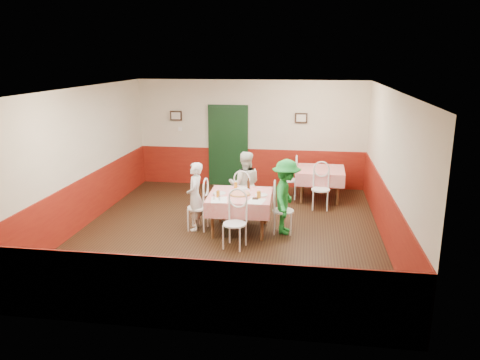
# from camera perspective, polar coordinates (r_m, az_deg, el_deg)

# --- Properties ---
(floor) EXTENTS (7.00, 7.00, 0.00)m
(floor) POSITION_cam_1_polar(r_m,az_deg,el_deg) (9.36, -1.39, -6.33)
(floor) COLOR black
(floor) RESTS_ON ground
(ceiling) EXTENTS (7.00, 7.00, 0.00)m
(ceiling) POSITION_cam_1_polar(r_m,az_deg,el_deg) (8.75, -1.51, 11.04)
(ceiling) COLOR white
(ceiling) RESTS_ON back_wall
(back_wall) EXTENTS (6.00, 0.10, 2.80)m
(back_wall) POSITION_cam_1_polar(r_m,az_deg,el_deg) (12.35, 1.33, 5.63)
(back_wall) COLOR beige
(back_wall) RESTS_ON ground
(front_wall) EXTENTS (6.00, 0.10, 2.80)m
(front_wall) POSITION_cam_1_polar(r_m,az_deg,el_deg) (5.67, -7.50, -5.76)
(front_wall) COLOR beige
(front_wall) RESTS_ON ground
(left_wall) EXTENTS (0.10, 7.00, 2.80)m
(left_wall) POSITION_cam_1_polar(r_m,az_deg,el_deg) (9.90, -18.83, 2.51)
(left_wall) COLOR beige
(left_wall) RESTS_ON ground
(right_wall) EXTENTS (0.10, 7.00, 2.80)m
(right_wall) POSITION_cam_1_polar(r_m,az_deg,el_deg) (8.95, 17.85, 1.34)
(right_wall) COLOR beige
(right_wall) RESTS_ON ground
(wainscot_back) EXTENTS (6.00, 0.03, 1.00)m
(wainscot_back) POSITION_cam_1_polar(r_m,az_deg,el_deg) (12.51, 1.30, 1.55)
(wainscot_back) COLOR maroon
(wainscot_back) RESTS_ON ground
(wainscot_front) EXTENTS (6.00, 0.03, 1.00)m
(wainscot_front) POSITION_cam_1_polar(r_m,az_deg,el_deg) (6.06, -7.17, -13.70)
(wainscot_front) COLOR maroon
(wainscot_front) RESTS_ON ground
(wainscot_left) EXTENTS (0.03, 7.00, 1.00)m
(wainscot_left) POSITION_cam_1_polar(r_m,az_deg,el_deg) (10.12, -18.33, -2.47)
(wainscot_left) COLOR maroon
(wainscot_left) RESTS_ON ground
(wainscot_right) EXTENTS (0.03, 7.00, 1.00)m
(wainscot_right) POSITION_cam_1_polar(r_m,az_deg,el_deg) (9.19, 17.31, -4.12)
(wainscot_right) COLOR maroon
(wainscot_right) RESTS_ON ground
(door) EXTENTS (0.96, 0.06, 2.10)m
(door) POSITION_cam_1_polar(r_m,az_deg,el_deg) (12.45, -1.46, 4.07)
(door) COLOR black
(door) RESTS_ON ground
(picture_left) EXTENTS (0.32, 0.03, 0.26)m
(picture_left) POSITION_cam_1_polar(r_m,az_deg,el_deg) (12.64, -7.81, 7.77)
(picture_left) COLOR black
(picture_left) RESTS_ON back_wall
(picture_right) EXTENTS (0.32, 0.03, 0.26)m
(picture_right) POSITION_cam_1_polar(r_m,az_deg,el_deg) (12.15, 7.46, 7.50)
(picture_right) COLOR black
(picture_right) RESTS_ON back_wall
(thermostat) EXTENTS (0.10, 0.03, 0.10)m
(thermostat) POSITION_cam_1_polar(r_m,az_deg,el_deg) (12.66, -7.31, 6.20)
(thermostat) COLOR white
(thermostat) RESTS_ON back_wall
(main_table) EXTENTS (1.26, 1.26, 0.77)m
(main_table) POSITION_cam_1_polar(r_m,az_deg,el_deg) (9.29, 0.00, -4.03)
(main_table) COLOR red
(main_table) RESTS_ON ground
(second_table) EXTENTS (1.15, 1.15, 0.77)m
(second_table) POSITION_cam_1_polar(r_m,az_deg,el_deg) (11.50, 9.72, -0.51)
(second_table) COLOR red
(second_table) RESTS_ON ground
(chair_left) EXTENTS (0.44, 0.44, 0.90)m
(chair_left) POSITION_cam_1_polar(r_m,az_deg,el_deg) (9.40, -5.16, -3.38)
(chair_left) COLOR white
(chair_left) RESTS_ON ground
(chair_right) EXTENTS (0.43, 0.43, 0.90)m
(chair_right) POSITION_cam_1_polar(r_m,az_deg,el_deg) (9.21, 5.27, -3.76)
(chair_right) COLOR white
(chair_right) RESTS_ON ground
(chair_far) EXTENTS (0.50, 0.50, 0.90)m
(chair_far) POSITION_cam_1_polar(r_m,az_deg,el_deg) (10.07, 0.56, -2.06)
(chair_far) COLOR white
(chair_far) RESTS_ON ground
(chair_near) EXTENTS (0.50, 0.50, 0.90)m
(chair_near) POSITION_cam_1_polar(r_m,az_deg,el_deg) (8.47, -0.66, -5.40)
(chair_near) COLOR white
(chair_near) RESTS_ON ground
(chair_second_a) EXTENTS (0.43, 0.43, 0.90)m
(chair_second_a) POSITION_cam_1_polar(r_m,az_deg,el_deg) (11.48, 5.99, -0.01)
(chair_second_a) COLOR white
(chair_second_a) RESTS_ON ground
(chair_second_b) EXTENTS (0.43, 0.43, 0.90)m
(chair_second_b) POSITION_cam_1_polar(r_m,az_deg,el_deg) (10.76, 9.80, -1.17)
(chair_second_b) COLOR white
(chair_second_b) RESTS_ON ground
(pizza) EXTENTS (0.41, 0.41, 0.03)m
(pizza) POSITION_cam_1_polar(r_m,az_deg,el_deg) (9.14, -0.06, -1.72)
(pizza) COLOR #B74723
(pizza) RESTS_ON main_table
(plate_left) EXTENTS (0.26, 0.26, 0.01)m
(plate_left) POSITION_cam_1_polar(r_m,az_deg,el_deg) (9.22, -2.49, -1.63)
(plate_left) COLOR white
(plate_left) RESTS_ON main_table
(plate_right) EXTENTS (0.26, 0.26, 0.01)m
(plate_right) POSITION_cam_1_polar(r_m,az_deg,el_deg) (9.12, 2.60, -1.83)
(plate_right) COLOR white
(plate_right) RESTS_ON main_table
(plate_far) EXTENTS (0.26, 0.26, 0.01)m
(plate_far) POSITION_cam_1_polar(r_m,az_deg,el_deg) (9.55, 0.35, -1.04)
(plate_far) COLOR white
(plate_far) RESTS_ON main_table
(glass_a) EXTENTS (0.07, 0.07, 0.13)m
(glass_a) POSITION_cam_1_polar(r_m,az_deg,el_deg) (8.97, -2.69, -1.73)
(glass_a) COLOR #BF7219
(glass_a) RESTS_ON main_table
(glass_b) EXTENTS (0.08, 0.08, 0.14)m
(glass_b) POSITION_cam_1_polar(r_m,az_deg,el_deg) (8.90, 2.31, -1.80)
(glass_b) COLOR #BF7219
(glass_b) RESTS_ON main_table
(glass_c) EXTENTS (0.07, 0.07, 0.13)m
(glass_c) POSITION_cam_1_polar(r_m,az_deg,el_deg) (9.56, -0.51, -0.66)
(glass_c) COLOR #BF7219
(glass_c) RESTS_ON main_table
(beer_bottle) EXTENTS (0.06, 0.06, 0.21)m
(beer_bottle) POSITION_cam_1_polar(r_m,az_deg,el_deg) (9.52, 1.04, -0.48)
(beer_bottle) COLOR #381C0A
(beer_bottle) RESTS_ON main_table
(shaker_a) EXTENTS (0.04, 0.04, 0.09)m
(shaker_a) POSITION_cam_1_polar(r_m,az_deg,el_deg) (8.82, -3.20, -2.15)
(shaker_a) COLOR silver
(shaker_a) RESTS_ON main_table
(shaker_b) EXTENTS (0.04, 0.04, 0.09)m
(shaker_b) POSITION_cam_1_polar(r_m,az_deg,el_deg) (8.77, -2.52, -2.24)
(shaker_b) COLOR silver
(shaker_b) RESTS_ON main_table
(shaker_c) EXTENTS (0.04, 0.04, 0.09)m
(shaker_c) POSITION_cam_1_polar(r_m,az_deg,el_deg) (8.90, -3.20, -2.00)
(shaker_c) COLOR #B23319
(shaker_c) RESTS_ON main_table
(menu_left) EXTENTS (0.36, 0.45, 0.00)m
(menu_left) POSITION_cam_1_polar(r_m,az_deg,el_deg) (8.82, -2.57, -2.44)
(menu_left) COLOR white
(menu_left) RESTS_ON main_table
(menu_right) EXTENTS (0.37, 0.45, 0.00)m
(menu_right) POSITION_cam_1_polar(r_m,az_deg,el_deg) (8.76, 1.98, -2.57)
(menu_right) COLOR white
(menu_right) RESTS_ON main_table
(wallet) EXTENTS (0.11, 0.09, 0.02)m
(wallet) POSITION_cam_1_polar(r_m,az_deg,el_deg) (8.87, 1.88, -2.26)
(wallet) COLOR black
(wallet) RESTS_ON main_table
(diner_left) EXTENTS (0.39, 0.54, 1.37)m
(diner_left) POSITION_cam_1_polar(r_m,az_deg,el_deg) (9.34, -5.50, -2.00)
(diner_left) COLOR gray
(diner_left) RESTS_ON ground
(diner_far) EXTENTS (0.77, 0.64, 1.43)m
(diner_far) POSITION_cam_1_polar(r_m,az_deg,el_deg) (10.05, 0.59, -0.53)
(diner_far) COLOR gray
(diner_far) RESTS_ON ground
(diner_right) EXTENTS (0.60, 0.99, 1.48)m
(diner_right) POSITION_cam_1_polar(r_m,az_deg,el_deg) (9.12, 5.63, -2.05)
(diner_right) COLOR gray
(diner_right) RESTS_ON ground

